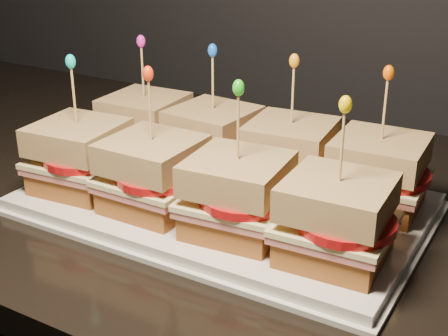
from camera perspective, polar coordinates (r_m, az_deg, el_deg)
The scene contains 59 objects.
granite_slab at distance 0.97m, azimuth -12.28°, elevation 0.74°, with size 2.19×0.69×0.04m, color black.
platter at distance 0.75m, azimuth 0.00°, elevation -3.23°, with size 0.46×0.28×0.02m, color silver.
platter_rim at distance 0.75m, azimuth 0.00°, elevation -3.64°, with size 0.47×0.30×0.01m, color silver.
sandwich_0_bread_bot at distance 0.88m, azimuth -7.11°, elevation 2.14°, with size 0.10×0.10×0.03m, color #673310.
sandwich_0_ham at distance 0.87m, azimuth -7.17°, elevation 3.20°, with size 0.11×0.10×0.01m, color #BB6558.
sandwich_0_cheese at distance 0.87m, azimuth -7.19°, elevation 3.63°, with size 0.11×0.10×0.01m, color beige.
sandwich_0_tomato at distance 0.86m, azimuth -6.82°, elevation 3.86°, with size 0.10×0.10×0.01m, color #B51214.
sandwich_0_bread_top at distance 0.86m, azimuth -7.29°, elevation 5.43°, with size 0.10×0.10×0.03m, color brown.
sandwich_0_pick at distance 0.85m, azimuth -7.44°, elevation 8.44°, with size 0.00×0.00×0.09m, color tan.
sandwich_0_frill at distance 0.84m, azimuth -7.60°, elevation 11.42°, with size 0.01×0.01×0.02m, color #CB20A7.
sandwich_1_bread_bot at distance 0.82m, azimuth -0.99°, elevation 0.78°, with size 0.10×0.10×0.03m, color #673310.
sandwich_1_ham at distance 0.81m, azimuth -0.99°, elevation 1.91°, with size 0.11×0.10×0.01m, color #BB6558.
sandwich_1_cheese at distance 0.81m, azimuth -1.00°, elevation 2.37°, with size 0.11×0.10×0.01m, color beige.
sandwich_1_tomato at distance 0.80m, azimuth -0.49°, elevation 2.59°, with size 0.10×0.10×0.01m, color #B51214.
sandwich_1_bread_top at distance 0.80m, azimuth -1.01°, elevation 4.29°, with size 0.10×0.10×0.03m, color brown.
sandwich_1_pick at distance 0.79m, azimuth -1.03°, elevation 7.51°, with size 0.00×0.00×0.09m, color tan.
sandwich_1_frill at distance 0.78m, azimuth -1.06°, elevation 10.71°, with size 0.01×0.01×0.02m, color blue.
sandwich_2_bread_bot at distance 0.77m, azimuth 5.97°, elevation -0.77°, with size 0.10×0.10×0.03m, color #673310.
sandwich_2_ham at distance 0.77m, azimuth 6.03°, elevation 0.42°, with size 0.11×0.10×0.01m, color #BB6558.
sandwich_2_cheese at distance 0.76m, azimuth 6.05°, elevation 0.91°, with size 0.11×0.10×0.01m, color beige.
sandwich_2_tomato at distance 0.75m, azimuth 6.71°, elevation 1.11°, with size 0.10×0.10×0.01m, color #B51214.
sandwich_2_bread_top at distance 0.75m, azimuth 6.14°, elevation 2.93°, with size 0.10×0.10×0.03m, color brown.
sandwich_2_pick at distance 0.74m, azimuth 6.29°, elevation 6.33°, with size 0.00×0.00×0.09m, color tan.
sandwich_2_frill at distance 0.73m, azimuth 6.44°, elevation 9.72°, with size 0.01×0.01×0.02m, color orange.
sandwich_3_bread_bot at distance 0.74m, azimuth 13.69°, elevation -2.47°, with size 0.10×0.10×0.03m, color #673310.
sandwich_3_ham at distance 0.73m, azimuth 13.82°, elevation -1.24°, with size 0.11×0.10×0.01m, color #BB6558.
sandwich_3_cheese at distance 0.73m, azimuth 13.87°, elevation -0.74°, with size 0.11×0.10×0.01m, color beige.
sandwich_3_tomato at distance 0.72m, azimuth 14.69°, elevation -0.55°, with size 0.10×0.10×0.01m, color #B51214.
sandwich_3_bread_top at distance 0.72m, azimuth 14.08°, elevation 1.35°, with size 0.10×0.10×0.03m, color brown.
sandwich_3_pick at distance 0.70m, azimuth 14.45°, elevation 4.88°, with size 0.00×0.00×0.09m, color tan.
sandwich_3_frill at distance 0.69m, azimuth 14.81°, elevation 8.42°, with size 0.01×0.01×0.02m, color #E85402.
sandwich_4_bread_bot at distance 0.79m, azimuth -12.87°, elevation -0.85°, with size 0.10×0.10×0.03m, color #673310.
sandwich_4_ham at distance 0.78m, azimuth -12.98°, elevation 0.31°, with size 0.11×0.10×0.01m, color #BB6558.
sandwich_4_cheese at distance 0.78m, azimuth -13.03°, elevation 0.79°, with size 0.11×0.10×0.01m, color beige.
sandwich_4_tomato at distance 0.76m, azimuth -12.72°, elevation 1.00°, with size 0.10×0.10×0.01m, color #B51214.
sandwich_4_bread_top at distance 0.77m, azimuth -13.22°, elevation 2.78°, with size 0.10×0.10×0.03m, color brown.
sandwich_4_pick at distance 0.75m, azimuth -13.54°, elevation 6.11°, with size 0.00×0.00×0.09m, color tan.
sandwich_4_frill at distance 0.74m, azimuth -13.86°, elevation 9.44°, with size 0.01×0.01×0.02m, color #0FCABB.
sandwich_5_bread_bot at distance 0.72m, azimuth -6.42°, elevation -2.64°, with size 0.10×0.10×0.03m, color #673310.
sandwich_5_ham at distance 0.71m, azimuth -6.48°, elevation -1.39°, with size 0.11×0.10×0.01m, color #BB6558.
sandwich_5_cheese at distance 0.71m, azimuth -6.51°, elevation -0.87°, with size 0.11×0.10×0.01m, color beige.
sandwich_5_tomato at distance 0.70m, azimuth -6.03°, elevation -0.68°, with size 0.10×0.10×0.01m, color #B51214.
sandwich_5_bread_top at distance 0.70m, azimuth -6.61°, elevation 1.28°, with size 0.10×0.10×0.03m, color brown.
sandwich_5_pick at distance 0.68m, azimuth -6.79°, elevation 4.91°, with size 0.00×0.00×0.09m, color tan.
sandwich_5_frill at distance 0.67m, azimuth -6.97°, elevation 8.57°, with size 0.01×0.01×0.02m, color red.
sandwich_6_bread_bot at distance 0.67m, azimuth 1.22°, elevation -4.71°, with size 0.10×0.10×0.03m, color #673310.
sandwich_6_ham at distance 0.66m, azimuth 1.23°, elevation -3.37°, with size 0.11×0.10×0.01m, color #BB6558.
sandwich_6_cheese at distance 0.66m, azimuth 1.23°, elevation -2.83°, with size 0.11×0.10×0.01m, color beige.
sandwich_6_tomato at distance 0.64m, azimuth 1.91°, elevation -2.66°, with size 0.10×0.10×0.01m, color #B51214.
sandwich_6_bread_top at distance 0.64m, azimuth 1.26°, elevation -0.53°, with size 0.10×0.10×0.03m, color brown.
sandwich_6_pick at distance 0.63m, azimuth 1.29°, elevation 3.39°, with size 0.00×0.00×0.09m, color tan.
sandwich_6_frill at distance 0.61m, azimuth 1.33°, elevation 7.35°, with size 0.01×0.01×0.02m, color green.
sandwich_7_bread_bot at distance 0.63m, azimuth 10.04°, elevation -6.98°, with size 0.10×0.10×0.03m, color #673310.
sandwich_7_ham at distance 0.62m, azimuth 10.15°, elevation -5.59°, with size 0.11×0.10×0.01m, color #BB6558.
sandwich_7_cheese at distance 0.62m, azimuth 10.20°, elevation -5.01°, with size 0.11×0.10×0.01m, color beige.
sandwich_7_tomato at distance 0.60m, azimuth 11.11°, elevation -4.87°, with size 0.10×0.10×0.01m, color #B51214.
sandwich_7_bread_top at distance 0.60m, azimuth 10.39°, elevation -2.61°, with size 0.10×0.10×0.03m, color brown.
sandwich_7_pick at distance 0.59m, azimuth 10.71°, elevation 1.52°, with size 0.00×0.00×0.09m, color tan.
sandwich_7_frill at distance 0.57m, azimuth 11.04°, elevation 5.73°, with size 0.01×0.01×0.02m, color #EFC501.
Camera 1 is at (0.41, 1.01, 1.28)m, focal length 50.00 mm.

